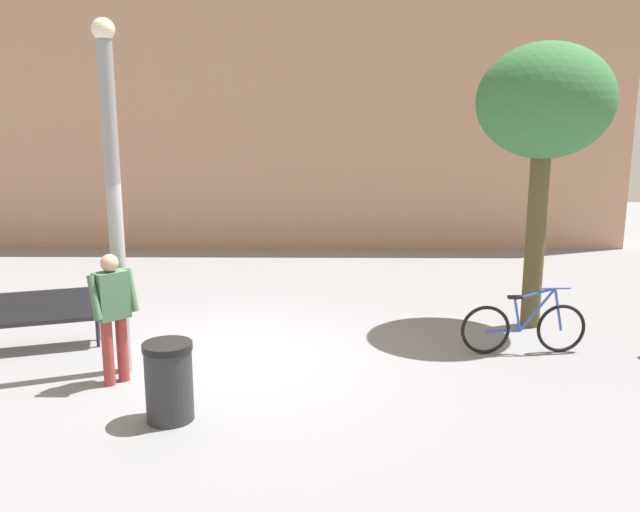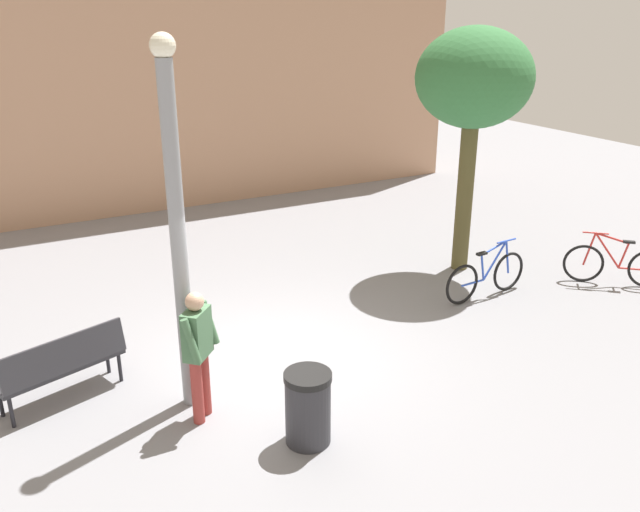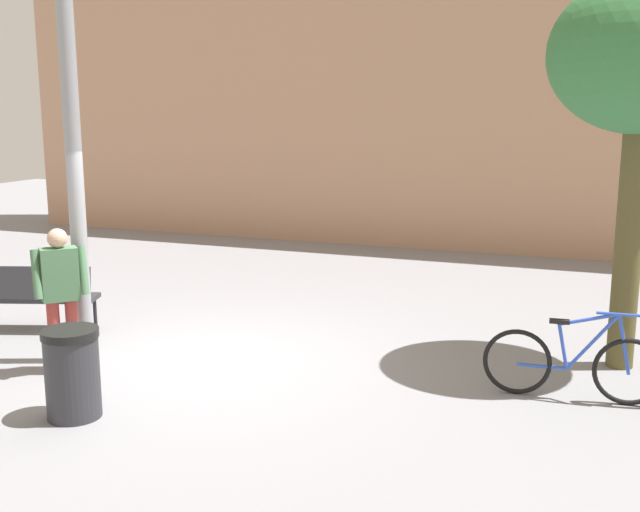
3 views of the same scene
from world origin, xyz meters
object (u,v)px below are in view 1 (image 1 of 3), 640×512
Objects in this scene: lamppost at (114,192)px; trash_bin at (169,381)px; park_bench at (43,314)px; plaza_tree at (544,106)px; bicycle_blue at (524,327)px; person_by_lamppost at (113,310)px.

lamppost is 5.02× the size of trash_bin.
trash_bin is at bearing -43.18° from park_bench.
lamppost reaches higher than plaza_tree.
lamppost is 6.42m from plaza_tree.
plaza_tree is at bearing 34.50° from trash_bin.
trash_bin is (-4.55, -2.18, 0.07)m from bicycle_blue.
bicycle_blue is 5.05m from trash_bin.
person_by_lamppost is 5.63m from bicycle_blue.
plaza_tree is 4.97× the size of trash_bin.
plaza_tree is at bearing 69.30° from bicycle_blue.
plaza_tree reaches higher than trash_bin.
plaza_tree is (5.96, 2.44, 2.52)m from person_by_lamppost.
trash_bin is (0.95, -1.42, -1.94)m from lamppost.
park_bench is at bearing 150.97° from lamppost.
park_bench is at bearing -170.25° from plaza_tree.
lamppost is at bearing -29.03° from park_bench.
lamppost is at bearing 93.61° from person_by_lamppost.
trash_bin is (2.34, -2.19, -0.10)m from park_bench.
lamppost is 2.69× the size of park_bench.
bicycle_blue is at bearing -0.12° from park_bench.
lamppost reaches higher than park_bench.
trash_bin is (-5.04, -3.46, -3.04)m from plaza_tree.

